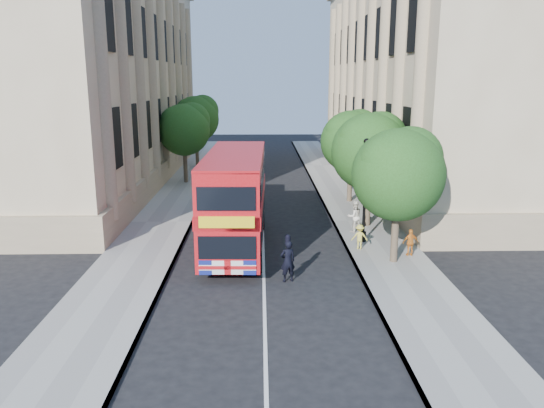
{
  "coord_description": "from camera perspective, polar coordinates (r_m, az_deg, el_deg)",
  "views": [
    {
      "loc": [
        -0.13,
        -19.29,
        8.04
      ],
      "look_at": [
        0.42,
        5.0,
        2.3
      ],
      "focal_mm": 35.0,
      "sensor_mm": 36.0,
      "label": 1
    }
  ],
  "objects": [
    {
      "name": "child_a",
      "position": [
        25.14,
        14.67,
        -4.02
      ],
      "size": [
        0.77,
        0.39,
        1.26
      ],
      "primitive_type": "imported",
      "rotation": [
        0.0,
        0.0,
        3.25
      ],
      "color": "orange",
      "rests_on": "pavement_right"
    },
    {
      "name": "building_right",
      "position": [
        45.49,
        17.05,
        13.94
      ],
      "size": [
        12.0,
        38.0,
        18.0
      ],
      "primitive_type": "cube",
      "color": "tan",
      "rests_on": "ground"
    },
    {
      "name": "pavement_right",
      "position": [
        30.92,
        9.71,
        -1.86
      ],
      "size": [
        3.5,
        80.0,
        0.12
      ],
      "primitive_type": "cube",
      "color": "gray",
      "rests_on": "ground"
    },
    {
      "name": "tree_right_mid",
      "position": [
        29.17,
        10.58,
        5.99
      ],
      "size": [
        4.2,
        4.2,
        6.37
      ],
      "color": "#473828",
      "rests_on": "ground"
    },
    {
      "name": "woman_pedestrian",
      "position": [
        28.37,
        8.86,
        -1.33
      ],
      "size": [
        0.97,
        0.85,
        1.68
      ],
      "primitive_type": "imported",
      "rotation": [
        0.0,
        0.0,
        3.45
      ],
      "color": "white",
      "rests_on": "pavement_right"
    },
    {
      "name": "box_van",
      "position": [
        33.78,
        -4.12,
        1.91
      ],
      "size": [
        2.24,
        5.07,
        2.85
      ],
      "rotation": [
        0.0,
        0.0,
        -0.04
      ],
      "color": "black",
      "rests_on": "ground"
    },
    {
      "name": "ground",
      "position": [
        20.9,
        -0.85,
        -9.34
      ],
      "size": [
        120.0,
        120.0,
        0.0
      ],
      "primitive_type": "plane",
      "color": "black",
      "rests_on": "ground"
    },
    {
      "name": "lamp_post",
      "position": [
        26.39,
        9.94,
        0.99
      ],
      "size": [
        0.32,
        0.32,
        5.16
      ],
      "color": "black",
      "rests_on": "pavement_right"
    },
    {
      "name": "double_decker_bus",
      "position": [
        25.4,
        -3.94,
        0.7
      ],
      "size": [
        2.89,
        9.93,
        4.55
      ],
      "rotation": [
        0.0,
        0.0,
        -0.03
      ],
      "color": "#B20C11",
      "rests_on": "ground"
    },
    {
      "name": "tree_right_near",
      "position": [
        23.42,
        13.52,
        3.6
      ],
      "size": [
        4.0,
        4.0,
        6.08
      ],
      "color": "#473828",
      "rests_on": "ground"
    },
    {
      "name": "pavement_left",
      "position": [
        30.88,
        -11.75,
        -1.97
      ],
      "size": [
        3.5,
        80.0,
        0.12
      ],
      "primitive_type": "cube",
      "color": "gray",
      "rests_on": "ground"
    },
    {
      "name": "child_b",
      "position": [
        25.65,
        9.4,
        -3.49
      ],
      "size": [
        0.81,
        0.52,
        1.19
      ],
      "primitive_type": "imported",
      "rotation": [
        0.0,
        0.0,
        3.04
      ],
      "color": "#D5C748",
      "rests_on": "pavement_right"
    },
    {
      "name": "building_left",
      "position": [
        45.41,
        -19.4,
        13.78
      ],
      "size": [
        12.0,
        38.0,
        18.0
      ],
      "primitive_type": "cube",
      "color": "tan",
      "rests_on": "ground"
    },
    {
      "name": "tree_left_back",
      "position": [
        49.78,
        -8.13,
        9.32
      ],
      "size": [
        4.2,
        4.2,
        6.65
      ],
      "color": "#473828",
      "rests_on": "ground"
    },
    {
      "name": "tree_left_far",
      "position": [
        41.89,
        -9.39,
        8.19
      ],
      "size": [
        4.0,
        4.0,
        6.3
      ],
      "color": "#473828",
      "rests_on": "ground"
    },
    {
      "name": "police_constable",
      "position": [
        21.55,
        1.7,
        -6.16
      ],
      "size": [
        0.73,
        0.59,
        1.73
      ],
      "primitive_type": "imported",
      "rotation": [
        0.0,
        0.0,
        3.46
      ],
      "color": "black",
      "rests_on": "ground"
    },
    {
      "name": "tree_right_far",
      "position": [
        35.04,
        8.59,
        7.04
      ],
      "size": [
        4.0,
        4.0,
        6.15
      ],
      "color": "#473828",
      "rests_on": "ground"
    }
  ]
}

